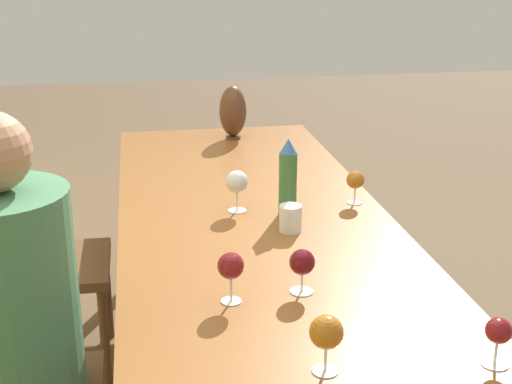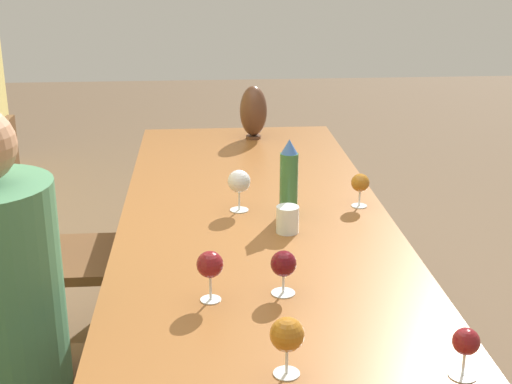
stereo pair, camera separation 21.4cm
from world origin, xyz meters
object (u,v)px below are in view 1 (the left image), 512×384
object	(u,v)px
wine_glass_4	(355,181)
water_tumbler	(291,218)
water_bottle	(288,179)
wine_glass_2	(302,263)
chair_far	(31,249)
wine_glass_5	(231,267)
wine_glass_0	(237,183)
wine_glass_1	(498,333)
wine_glass_3	(326,333)
person_near	(18,330)
vase	(233,112)

from	to	relation	value
wine_glass_4	water_tumbler	bearing A→B (deg)	127.78
water_bottle	wine_glass_2	world-z (taller)	water_bottle
water_bottle	chair_far	xyz separation A→B (m)	(0.35, 0.95, -0.35)
wine_glass_5	water_tumbler	bearing A→B (deg)	-29.69
wine_glass_0	wine_glass_4	world-z (taller)	wine_glass_0
wine_glass_1	wine_glass_4	distance (m)	1.10
wine_glass_3	chair_far	xyz separation A→B (m)	(1.33, 0.83, -0.31)
wine_glass_0	wine_glass_3	world-z (taller)	wine_glass_0
wine_glass_4	person_near	world-z (taller)	person_near
water_tumbler	wine_glass_0	bearing A→B (deg)	34.17
water_bottle	chair_far	bearing A→B (deg)	69.58
wine_glass_1	wine_glass_5	distance (m)	0.69
water_bottle	wine_glass_5	bearing A→B (deg)	154.96
water_bottle	person_near	size ratio (longest dim) A/B	0.22
wine_glass_1	wine_glass_2	size ratio (longest dim) A/B	0.93
wine_glass_2	water_tumbler	bearing A→B (deg)	-8.34
vase	wine_glass_0	xyz separation A→B (m)	(-1.01, 0.13, -0.03)
wine_glass_2	wine_glass_5	distance (m)	0.20
vase	wine_glass_1	xyz separation A→B (m)	(-2.10, -0.31, -0.05)
wine_glass_2	wine_glass_4	xyz separation A→B (m)	(0.67, -0.36, 0.00)
wine_glass_2	wine_glass_4	distance (m)	0.76
water_bottle	wine_glass_1	distance (m)	1.05
chair_far	wine_glass_3	bearing A→B (deg)	-148.23
vase	wine_glass_5	world-z (taller)	vase
wine_glass_1	water_tumbler	bearing A→B (deg)	18.46
wine_glass_2	wine_glass_0	bearing A→B (deg)	7.29
wine_glass_1	wine_glass_3	world-z (taller)	wine_glass_3
water_bottle	vase	xyz separation A→B (m)	(1.08, 0.04, -0.00)
vase	wine_glass_5	bearing A→B (deg)	171.83
wine_glass_5	person_near	bearing A→B (deg)	84.86
wine_glass_1	wine_glass_4	world-z (taller)	wine_glass_4
wine_glass_0	wine_glass_3	xyz separation A→B (m)	(-1.05, -0.05, -0.01)
water_bottle	wine_glass_4	size ratio (longest dim) A/B	2.25
water_tumbler	wine_glass_2	world-z (taller)	wine_glass_2
vase	wine_glass_5	xyz separation A→B (m)	(-1.70, 0.24, -0.03)
vase	wine_glass_1	distance (m)	2.13
wine_glass_0	wine_glass_1	bearing A→B (deg)	-158.02
water_bottle	wine_glass_2	xyz separation A→B (m)	(-0.59, 0.09, -0.05)
wine_glass_3	person_near	world-z (taller)	person_near
wine_glass_1	person_near	distance (m)	1.22
vase	wine_glass_4	world-z (taller)	vase
water_bottle	wine_glass_4	xyz separation A→B (m)	(0.08, -0.27, -0.05)
wine_glass_5	chair_far	world-z (taller)	chair_far
wine_glass_2	water_bottle	bearing A→B (deg)	-8.30
person_near	water_tumbler	bearing A→B (deg)	-63.62
wine_glass_2	wine_glass_4	world-z (taller)	wine_glass_2
water_bottle	wine_glass_4	bearing A→B (deg)	-73.66
water_tumbler	vase	world-z (taller)	vase
wine_glass_0	chair_far	size ratio (longest dim) A/B	0.15
water_bottle	vase	bearing A→B (deg)	2.29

